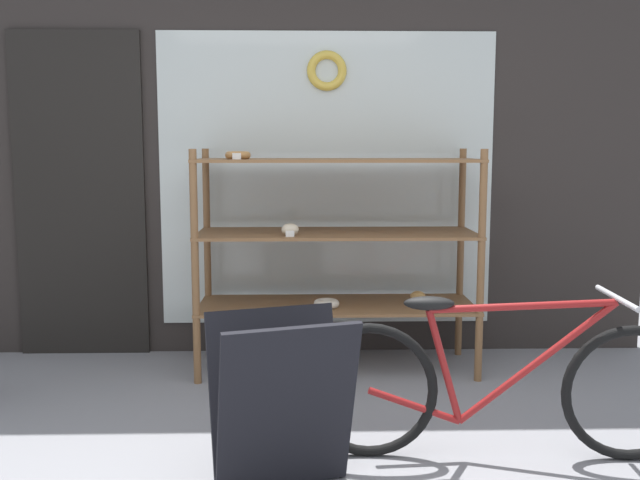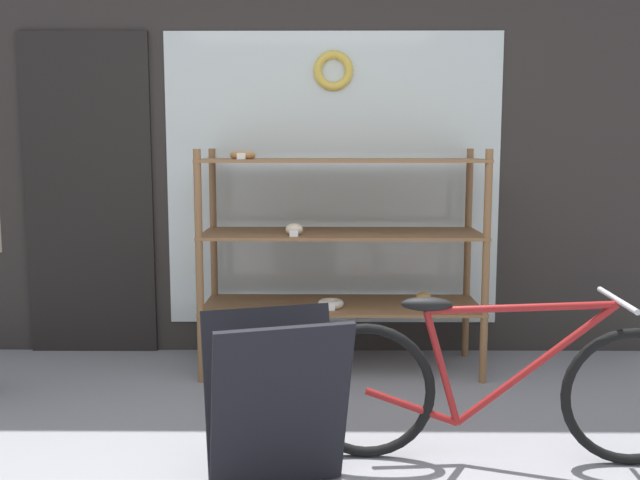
% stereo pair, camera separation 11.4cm
% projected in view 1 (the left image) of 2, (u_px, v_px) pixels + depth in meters
% --- Properties ---
extents(storefront_facade, '(4.66, 0.13, 3.66)m').
position_uv_depth(storefront_facade, '(289.00, 84.00, 4.62)').
color(storefront_facade, '#2D2826').
rests_on(storefront_facade, ground_plane).
extents(display_case, '(1.69, 0.58, 1.36)m').
position_uv_depth(display_case, '(335.00, 238.00, 4.33)').
color(display_case, brown).
rests_on(display_case, ground_plane).
extents(bicycle, '(1.75, 0.46, 0.74)m').
position_uv_depth(bicycle, '(497.00, 385.00, 3.11)').
color(bicycle, black).
rests_on(bicycle, ground_plane).
extents(sandwich_board, '(0.63, 0.52, 0.70)m').
position_uv_depth(sandwich_board, '(281.00, 402.00, 2.84)').
color(sandwich_board, black).
rests_on(sandwich_board, ground_plane).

